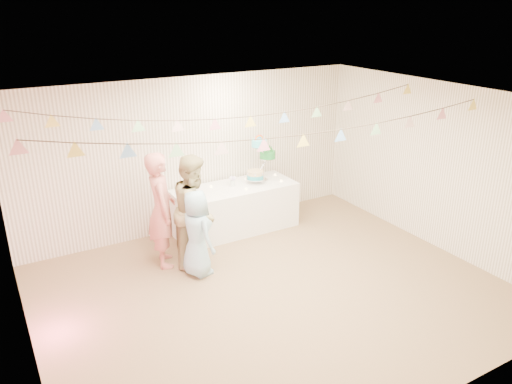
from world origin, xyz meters
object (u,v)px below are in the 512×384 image
table (235,208)px  person_adult_a (162,210)px  cake_stand (261,161)px  person_child (197,233)px  person_adult_b (195,210)px

table → person_adult_a: size_ratio=1.20×
table → cake_stand: 0.93m
cake_stand → person_child: (-1.71, -1.11, -0.50)m
person_adult_b → person_child: person_adult_b is taller
person_adult_b → person_child: 0.42m
person_adult_a → person_adult_b: bearing=-101.2°
table → cake_stand: (0.55, 0.05, 0.74)m
person_adult_b → person_child: (-0.13, -0.35, -0.20)m
cake_stand → person_adult_a: (-2.02, -0.58, -0.27)m
person_adult_a → person_child: 0.66m
cake_stand → person_adult_b: (-1.58, -0.77, -0.29)m
person_adult_b → person_child: size_ratio=1.32×
cake_stand → person_adult_b: bearing=-154.1°
person_adult_b → table: bearing=-17.3°
table → person_child: (-1.16, -1.06, 0.25)m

